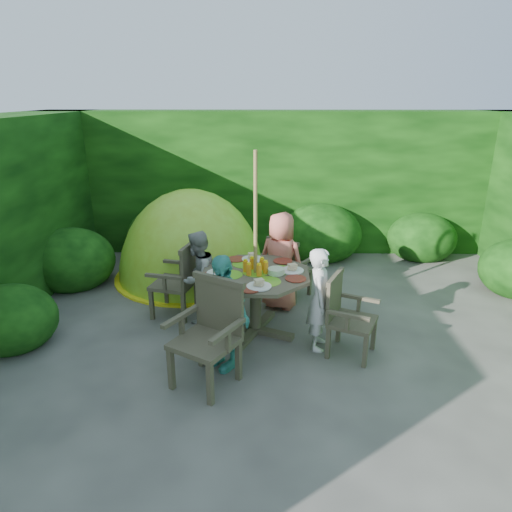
{
  "coord_description": "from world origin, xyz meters",
  "views": [
    {
      "loc": [
        -0.44,
        -4.46,
        2.75
      ],
      "look_at": [
        -0.52,
        0.93,
        0.85
      ],
      "focal_mm": 32.0,
      "sensor_mm": 36.0,
      "label": 1
    }
  ],
  "objects_px": {
    "patio_table": "(256,282)",
    "garden_chair_right": "(346,314)",
    "parasol_pole": "(255,247)",
    "child_front": "(223,312)",
    "garden_chair_back": "(288,267)",
    "child_right": "(320,299)",
    "dome_tent": "(193,275)",
    "child_left": "(198,277)",
    "garden_chair_front": "(210,332)",
    "garden_chair_left": "(179,279)",
    "child_back": "(281,261)"
  },
  "relations": [
    {
      "from": "garden_chair_right",
      "to": "child_right",
      "type": "bearing_deg",
      "value": 91.28
    },
    {
      "from": "parasol_pole",
      "to": "child_right",
      "type": "relative_size",
      "value": 1.84
    },
    {
      "from": "patio_table",
      "to": "child_left",
      "type": "height_order",
      "value": "child_left"
    },
    {
      "from": "patio_table",
      "to": "garden_chair_back",
      "type": "bearing_deg",
      "value": 66.92
    },
    {
      "from": "garden_chair_right",
      "to": "child_left",
      "type": "distance_m",
      "value": 1.91
    },
    {
      "from": "child_front",
      "to": "dome_tent",
      "type": "xyz_separation_m",
      "value": [
        -0.72,
        2.58,
        -0.63
      ]
    },
    {
      "from": "garden_chair_right",
      "to": "child_back",
      "type": "xyz_separation_m",
      "value": [
        -0.68,
        1.18,
        0.19
      ]
    },
    {
      "from": "parasol_pole",
      "to": "garden_chair_left",
      "type": "xyz_separation_m",
      "value": [
        -0.99,
        0.46,
        -0.59
      ]
    },
    {
      "from": "garden_chair_left",
      "to": "child_front",
      "type": "relative_size",
      "value": 0.76
    },
    {
      "from": "dome_tent",
      "to": "child_right",
      "type": "bearing_deg",
      "value": -53.57
    },
    {
      "from": "garden_chair_front",
      "to": "garden_chair_left",
      "type": "bearing_deg",
      "value": 141.59
    },
    {
      "from": "garden_chair_left",
      "to": "garden_chair_front",
      "type": "relative_size",
      "value": 0.93
    },
    {
      "from": "garden_chair_back",
      "to": "child_back",
      "type": "height_order",
      "value": "child_back"
    },
    {
      "from": "parasol_pole",
      "to": "child_right",
      "type": "xyz_separation_m",
      "value": [
        0.73,
        -0.33,
        -0.5
      ]
    },
    {
      "from": "child_left",
      "to": "child_front",
      "type": "distance_m",
      "value": 1.13
    },
    {
      "from": "child_right",
      "to": "child_front",
      "type": "relative_size",
      "value": 0.95
    },
    {
      "from": "child_front",
      "to": "parasol_pole",
      "type": "bearing_deg",
      "value": 109.66
    },
    {
      "from": "garden_chair_right",
      "to": "dome_tent",
      "type": "xyz_separation_m",
      "value": [
        -2.06,
        2.3,
        -0.47
      ]
    },
    {
      "from": "garden_chair_right",
      "to": "garden_chair_front",
      "type": "height_order",
      "value": "garden_chair_front"
    },
    {
      "from": "child_right",
      "to": "child_left",
      "type": "bearing_deg",
      "value": 75.56
    },
    {
      "from": "patio_table",
      "to": "parasol_pole",
      "type": "relative_size",
      "value": 0.81
    },
    {
      "from": "patio_table",
      "to": "child_back",
      "type": "height_order",
      "value": "child_back"
    },
    {
      "from": "child_left",
      "to": "dome_tent",
      "type": "xyz_separation_m",
      "value": [
        -0.32,
        1.52,
        -0.59
      ]
    },
    {
      "from": "garden_chair_right",
      "to": "garden_chair_back",
      "type": "bearing_deg",
      "value": 46.41
    },
    {
      "from": "garden_chair_front",
      "to": "dome_tent",
      "type": "bearing_deg",
      "value": 132.85
    },
    {
      "from": "patio_table",
      "to": "child_left",
      "type": "xyz_separation_m",
      "value": [
        -0.73,
        0.33,
        -0.07
      ]
    },
    {
      "from": "garden_chair_back",
      "to": "garden_chair_front",
      "type": "relative_size",
      "value": 0.85
    },
    {
      "from": "garden_chair_left",
      "to": "garden_chair_back",
      "type": "height_order",
      "value": "garden_chair_left"
    },
    {
      "from": "garden_chair_front",
      "to": "child_front",
      "type": "bearing_deg",
      "value": 98.59
    },
    {
      "from": "garden_chair_front",
      "to": "child_left",
      "type": "xyz_separation_m",
      "value": [
        -0.29,
        1.33,
        0.04
      ]
    },
    {
      "from": "garden_chair_front",
      "to": "dome_tent",
      "type": "xyz_separation_m",
      "value": [
        -0.61,
        2.85,
        -0.55
      ]
    },
    {
      "from": "garden_chair_front",
      "to": "child_back",
      "type": "height_order",
      "value": "child_back"
    },
    {
      "from": "child_front",
      "to": "dome_tent",
      "type": "relative_size",
      "value": 0.45
    },
    {
      "from": "patio_table",
      "to": "child_back",
      "type": "bearing_deg",
      "value": 66.17
    },
    {
      "from": "patio_table",
      "to": "garden_chair_right",
      "type": "distance_m",
      "value": 1.11
    },
    {
      "from": "garden_chair_back",
      "to": "child_right",
      "type": "distance_m",
      "value": 1.38
    },
    {
      "from": "garden_chair_back",
      "to": "child_front",
      "type": "relative_size",
      "value": 0.69
    },
    {
      "from": "child_right",
      "to": "dome_tent",
      "type": "height_order",
      "value": "dome_tent"
    },
    {
      "from": "garden_chair_front",
      "to": "child_left",
      "type": "height_order",
      "value": "child_left"
    },
    {
      "from": "garden_chair_right",
      "to": "child_back",
      "type": "bearing_deg",
      "value": 55.08
    },
    {
      "from": "garden_chair_right",
      "to": "garden_chair_back",
      "type": "xyz_separation_m",
      "value": [
        -0.57,
        1.46,
        -0.01
      ]
    },
    {
      "from": "garden_chair_right",
      "to": "child_front",
      "type": "distance_m",
      "value": 1.37
    },
    {
      "from": "child_right",
      "to": "dome_tent",
      "type": "distance_m",
      "value": 2.87
    },
    {
      "from": "parasol_pole",
      "to": "dome_tent",
      "type": "bearing_deg",
      "value": 119.59
    },
    {
      "from": "garden_chair_right",
      "to": "garden_chair_front",
      "type": "xyz_separation_m",
      "value": [
        -1.44,
        -0.55,
        0.08
      ]
    },
    {
      "from": "garden_chair_back",
      "to": "child_front",
      "type": "xyz_separation_m",
      "value": [
        -0.76,
        -1.74,
        0.16
      ]
    },
    {
      "from": "garden_chair_back",
      "to": "child_right",
      "type": "bearing_deg",
      "value": 138.52
    },
    {
      "from": "dome_tent",
      "to": "child_left",
      "type": "bearing_deg",
      "value": -80.98
    },
    {
      "from": "garden_chair_right",
      "to": "dome_tent",
      "type": "height_order",
      "value": "dome_tent"
    },
    {
      "from": "parasol_pole",
      "to": "child_front",
      "type": "relative_size",
      "value": 1.74
    }
  ]
}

